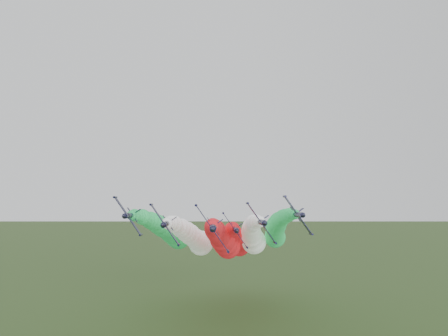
{
  "coord_description": "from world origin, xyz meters",
  "views": [
    {
      "loc": [
        -10.89,
        -97.6,
        38.4
      ],
      "look_at": [
        -7.52,
        0.45,
        46.63
      ],
      "focal_mm": 35.0,
      "sensor_mm": 36.0,
      "label": 1
    }
  ],
  "objects_px": {
    "jet_inner_right": "(253,236)",
    "jet_outer_right": "(276,230)",
    "jet_outer_left": "(169,231)",
    "jet_lead": "(223,240)",
    "jet_inner_left": "(193,237)",
    "jet_trail": "(236,239)"
  },
  "relations": [
    {
      "from": "jet_inner_right",
      "to": "jet_trail",
      "type": "bearing_deg",
      "value": 108.26
    },
    {
      "from": "jet_inner_left",
      "to": "jet_outer_left",
      "type": "height_order",
      "value": "jet_outer_left"
    },
    {
      "from": "jet_outer_left",
      "to": "jet_lead",
      "type": "bearing_deg",
      "value": -46.23
    },
    {
      "from": "jet_outer_left",
      "to": "jet_outer_right",
      "type": "distance_m",
      "value": 39.43
    },
    {
      "from": "jet_inner_left",
      "to": "jet_outer_right",
      "type": "relative_size",
      "value": 1.01
    },
    {
      "from": "jet_inner_right",
      "to": "jet_outer_right",
      "type": "relative_size",
      "value": 1.01
    },
    {
      "from": "jet_lead",
      "to": "jet_inner_right",
      "type": "xyz_separation_m",
      "value": [
        11.13,
        14.34,
        0.22
      ]
    },
    {
      "from": "jet_outer_right",
      "to": "jet_trail",
      "type": "distance_m",
      "value": 19.93
    },
    {
      "from": "jet_inner_left",
      "to": "jet_trail",
      "type": "distance_m",
      "value": 23.52
    },
    {
      "from": "jet_trail",
      "to": "jet_outer_left",
      "type": "bearing_deg",
      "value": -160.12
    },
    {
      "from": "jet_lead",
      "to": "jet_inner_left",
      "type": "height_order",
      "value": "jet_inner_left"
    },
    {
      "from": "jet_outer_left",
      "to": "jet_outer_right",
      "type": "bearing_deg",
      "value": -6.61
    },
    {
      "from": "jet_lead",
      "to": "jet_trail",
      "type": "bearing_deg",
      "value": 78.14
    },
    {
      "from": "jet_inner_left",
      "to": "jet_outer_left",
      "type": "distance_m",
      "value": 11.93
    },
    {
      "from": "jet_inner_left",
      "to": "jet_outer_right",
      "type": "distance_m",
      "value": 30.27
    },
    {
      "from": "jet_inner_right",
      "to": "jet_lead",
      "type": "bearing_deg",
      "value": -127.83
    },
    {
      "from": "jet_outer_right",
      "to": "jet_outer_left",
      "type": "bearing_deg",
      "value": 173.39
    },
    {
      "from": "jet_lead",
      "to": "jet_inner_left",
      "type": "distance_m",
      "value": 16.23
    },
    {
      "from": "jet_inner_right",
      "to": "jet_outer_right",
      "type": "xyz_separation_m",
      "value": [
        8.71,
        1.29,
        2.16
      ]
    },
    {
      "from": "jet_inner_right",
      "to": "jet_trail",
      "type": "relative_size",
      "value": 1.0
    },
    {
      "from": "jet_outer_right",
      "to": "jet_trail",
      "type": "relative_size",
      "value": 0.99
    },
    {
      "from": "jet_outer_left",
      "to": "jet_trail",
      "type": "height_order",
      "value": "jet_outer_left"
    }
  ]
}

